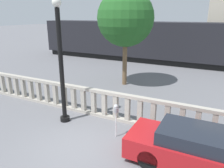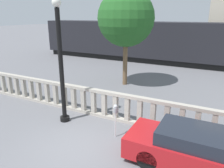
{
  "view_description": "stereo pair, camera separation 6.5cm",
  "coord_description": "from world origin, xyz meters",
  "px_view_note": "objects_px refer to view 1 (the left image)",
  "views": [
    {
      "loc": [
        4.24,
        -5.56,
        4.63
      ],
      "look_at": [
        -0.4,
        3.6,
        1.35
      ],
      "focal_mm": 35.0,
      "sensor_mm": 36.0,
      "label": 1
    },
    {
      "loc": [
        4.3,
        -5.53,
        4.63
      ],
      "look_at": [
        -0.4,
        3.6,
        1.35
      ],
      "focal_mm": 35.0,
      "sensor_mm": 36.0,
      "label": 2
    }
  ],
  "objects_px": {
    "lamppost": "(61,63)",
    "parked_car": "(199,150)",
    "train_near": "(142,41)",
    "parking_meter": "(116,111)",
    "tree_left": "(126,18)"
  },
  "relations": [
    {
      "from": "lamppost",
      "to": "parking_meter",
      "type": "distance_m",
      "value": 3.1
    },
    {
      "from": "lamppost",
      "to": "parking_meter",
      "type": "relative_size",
      "value": 3.82
    },
    {
      "from": "train_near",
      "to": "tree_left",
      "type": "distance_m",
      "value": 8.71
    },
    {
      "from": "train_near",
      "to": "parking_meter",
      "type": "bearing_deg",
      "value": -74.02
    },
    {
      "from": "train_near",
      "to": "tree_left",
      "type": "xyz_separation_m",
      "value": [
        1.73,
        -8.21,
        2.32
      ]
    },
    {
      "from": "parking_meter",
      "to": "train_near",
      "type": "distance_m",
      "value": 15.22
    },
    {
      "from": "parked_car",
      "to": "train_near",
      "type": "distance_m",
      "value": 16.81
    },
    {
      "from": "tree_left",
      "to": "parking_meter",
      "type": "bearing_deg",
      "value": -69.05
    },
    {
      "from": "parking_meter",
      "to": "train_near",
      "type": "height_order",
      "value": "train_near"
    },
    {
      "from": "train_near",
      "to": "parked_car",
      "type": "bearing_deg",
      "value": -64.27
    },
    {
      "from": "parking_meter",
      "to": "parked_car",
      "type": "height_order",
      "value": "parking_meter"
    },
    {
      "from": "lamppost",
      "to": "parked_car",
      "type": "relative_size",
      "value": 1.16
    },
    {
      "from": "lamppost",
      "to": "tree_left",
      "type": "relative_size",
      "value": 0.85
    },
    {
      "from": "parking_meter",
      "to": "parked_car",
      "type": "relative_size",
      "value": 0.3
    },
    {
      "from": "lamppost",
      "to": "train_near",
      "type": "relative_size",
      "value": 0.24
    }
  ]
}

